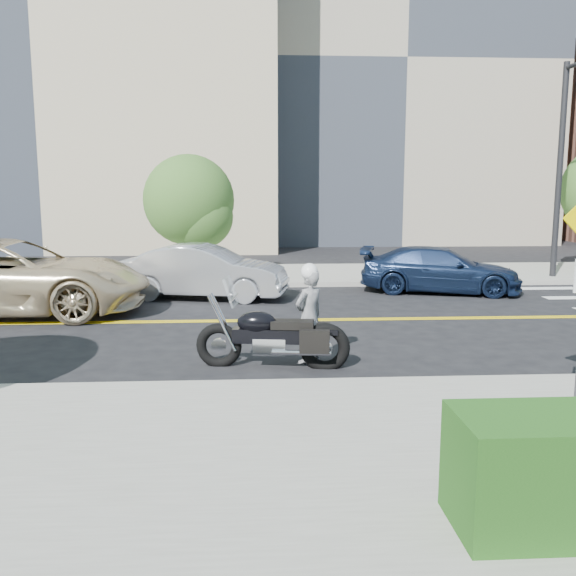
{
  "coord_description": "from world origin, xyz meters",
  "views": [
    {
      "loc": [
        -0.18,
        -14.01,
        2.99
      ],
      "look_at": [
        0.46,
        -2.71,
        1.2
      ],
      "focal_mm": 38.0,
      "sensor_mm": 36.0,
      "label": 1
    }
  ],
  "objects_px": {
    "motorcyclist": "(309,314)",
    "motorcycle": "(273,323)",
    "parked_car_blue": "(440,270)",
    "suv": "(10,277)",
    "parked_car_silver": "(204,272)"
  },
  "relations": [
    {
      "from": "motorcyclist",
      "to": "motorcycle",
      "type": "xyz_separation_m",
      "value": [
        -0.64,
        -0.23,
        -0.11
      ]
    },
    {
      "from": "motorcycle",
      "to": "parked_car_blue",
      "type": "relative_size",
      "value": 0.54
    },
    {
      "from": "motorcycle",
      "to": "suv",
      "type": "bearing_deg",
      "value": 149.47
    },
    {
      "from": "motorcycle",
      "to": "suv",
      "type": "height_order",
      "value": "suv"
    },
    {
      "from": "parked_car_silver",
      "to": "motorcycle",
      "type": "bearing_deg",
      "value": -154.63
    },
    {
      "from": "suv",
      "to": "parked_car_blue",
      "type": "relative_size",
      "value": 1.43
    },
    {
      "from": "motorcycle",
      "to": "suv",
      "type": "relative_size",
      "value": 0.38
    },
    {
      "from": "parked_car_blue",
      "to": "suv",
      "type": "bearing_deg",
      "value": 118.03
    },
    {
      "from": "motorcyclist",
      "to": "motorcycle",
      "type": "height_order",
      "value": "motorcyclist"
    },
    {
      "from": "parked_car_silver",
      "to": "parked_car_blue",
      "type": "relative_size",
      "value": 0.99
    },
    {
      "from": "parked_car_silver",
      "to": "parked_car_blue",
      "type": "xyz_separation_m",
      "value": [
        6.96,
        0.68,
        -0.08
      ]
    },
    {
      "from": "motorcycle",
      "to": "suv",
      "type": "distance_m",
      "value": 8.01
    },
    {
      "from": "motorcyclist",
      "to": "parked_car_blue",
      "type": "bearing_deg",
      "value": -160.86
    },
    {
      "from": "parked_car_silver",
      "to": "motorcyclist",
      "type": "bearing_deg",
      "value": -149.14
    },
    {
      "from": "parked_car_blue",
      "to": "motorcyclist",
      "type": "bearing_deg",
      "value": 163.07
    }
  ]
}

